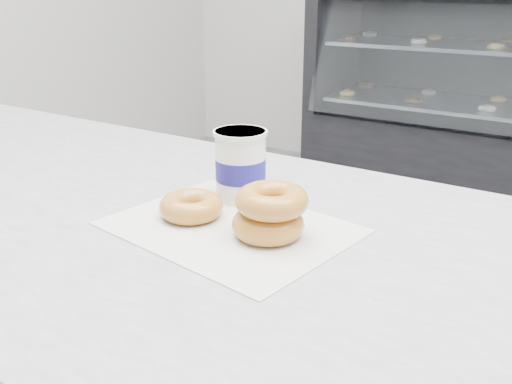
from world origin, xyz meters
TOP-DOWN VIEW (x-y plane):
  - wax_paper at (-0.08, -0.58)m, footprint 0.37×0.31m
  - donut_single at (-0.15, -0.59)m, footprint 0.12×0.12m
  - donut_stack at (-0.01, -0.58)m, footprint 0.11×0.11m
  - coffee_cup at (-0.13, -0.48)m, footprint 0.09×0.09m

SIDE VIEW (x-z plane):
  - wax_paper at x=-0.08m, z-range 0.90..0.90m
  - donut_single at x=-0.15m, z-range 0.90..0.94m
  - donut_stack at x=-0.01m, z-range 0.90..0.97m
  - coffee_cup at x=-0.13m, z-range 0.90..1.02m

